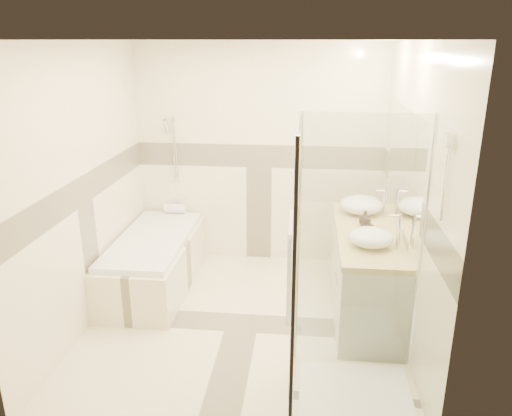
# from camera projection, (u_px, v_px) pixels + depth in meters

# --- Properties ---
(room) EXTENTS (2.82, 3.02, 2.52)m
(room) POSITION_uv_depth(u_px,v_px,m) (248.00, 194.00, 4.25)
(room) COLOR beige
(room) RESTS_ON ground
(bathtub) EXTENTS (0.75, 1.70, 0.56)m
(bathtub) POSITION_uv_depth(u_px,v_px,m) (154.00, 259.00, 5.26)
(bathtub) COLOR beige
(bathtub) RESTS_ON ground
(vanity) EXTENTS (0.58, 1.62, 0.85)m
(vanity) POSITION_uv_depth(u_px,v_px,m) (365.00, 273.00, 4.68)
(vanity) COLOR white
(vanity) RESTS_ON ground
(shower_enclosure) EXTENTS (0.96, 0.93, 2.04)m
(shower_enclosure) POSITION_uv_depth(u_px,v_px,m) (341.00, 340.00, 3.49)
(shower_enclosure) COLOR beige
(shower_enclosure) RESTS_ON ground
(vessel_sink_near) EXTENTS (0.43, 0.43, 0.17)m
(vessel_sink_near) POSITION_uv_depth(u_px,v_px,m) (361.00, 205.00, 4.99)
(vessel_sink_near) COLOR white
(vessel_sink_near) RESTS_ON vanity
(vessel_sink_far) EXTENTS (0.38, 0.38, 0.15)m
(vessel_sink_far) POSITION_uv_depth(u_px,v_px,m) (371.00, 237.00, 4.19)
(vessel_sink_far) COLOR white
(vessel_sink_far) RESTS_ON vanity
(faucet_near) EXTENTS (0.10, 0.03, 0.26)m
(faucet_near) POSITION_uv_depth(u_px,v_px,m) (384.00, 199.00, 4.95)
(faucet_near) COLOR silver
(faucet_near) RESTS_ON vanity
(faucet_far) EXTENTS (0.12, 0.03, 0.29)m
(faucet_far) POSITION_uv_depth(u_px,v_px,m) (398.00, 228.00, 4.14)
(faucet_far) COLOR silver
(faucet_far) RESTS_ON vanity
(amenity_bottle_a) EXTENTS (0.10, 0.10, 0.17)m
(amenity_bottle_a) POSITION_uv_depth(u_px,v_px,m) (369.00, 228.00, 4.37)
(amenity_bottle_a) COLOR black
(amenity_bottle_a) RESTS_ON vanity
(amenity_bottle_b) EXTENTS (0.15, 0.15, 0.14)m
(amenity_bottle_b) POSITION_uv_depth(u_px,v_px,m) (365.00, 218.00, 4.65)
(amenity_bottle_b) COLOR black
(amenity_bottle_b) RESTS_ON vanity
(folded_towels) EXTENTS (0.20, 0.27, 0.08)m
(folded_towels) POSITION_uv_depth(u_px,v_px,m) (359.00, 203.00, 5.19)
(folded_towels) COLOR white
(folded_towels) RESTS_ON vanity
(rolled_towel) EXTENTS (0.25, 0.11, 0.11)m
(rolled_towel) POSITION_uv_depth(u_px,v_px,m) (175.00, 209.00, 5.88)
(rolled_towel) COLOR white
(rolled_towel) RESTS_ON bathtub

